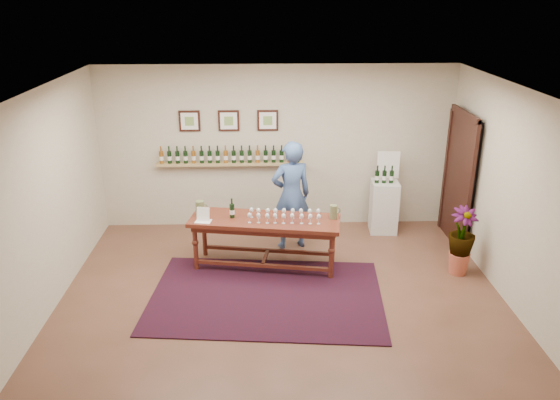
{
  "coord_description": "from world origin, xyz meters",
  "views": [
    {
      "loc": [
        -0.24,
        -6.48,
        3.91
      ],
      "look_at": [
        0.0,
        0.8,
        1.1
      ],
      "focal_mm": 35.0,
      "sensor_mm": 36.0,
      "label": 1
    }
  ],
  "objects_px": {
    "potted_plant": "(461,241)",
    "display_pedestal": "(384,207)",
    "tasting_table": "(265,226)",
    "person": "(291,195)"
  },
  "relations": [
    {
      "from": "display_pedestal",
      "to": "potted_plant",
      "type": "distance_m",
      "value": 1.74
    },
    {
      "from": "potted_plant",
      "to": "display_pedestal",
      "type": "bearing_deg",
      "value": 117.16
    },
    {
      "from": "tasting_table",
      "to": "display_pedestal",
      "type": "relative_size",
      "value": 2.55
    },
    {
      "from": "tasting_table",
      "to": "display_pedestal",
      "type": "bearing_deg",
      "value": 40.74
    },
    {
      "from": "display_pedestal",
      "to": "tasting_table",
      "type": "bearing_deg",
      "value": -148.7
    },
    {
      "from": "display_pedestal",
      "to": "potted_plant",
      "type": "relative_size",
      "value": 1.0
    },
    {
      "from": "display_pedestal",
      "to": "potted_plant",
      "type": "xyz_separation_m",
      "value": [
        0.8,
        -1.55,
        0.07
      ]
    },
    {
      "from": "potted_plant",
      "to": "person",
      "type": "relative_size",
      "value": 0.5
    },
    {
      "from": "display_pedestal",
      "to": "person",
      "type": "distance_m",
      "value": 1.77
    },
    {
      "from": "tasting_table",
      "to": "potted_plant",
      "type": "height_order",
      "value": "potted_plant"
    }
  ]
}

